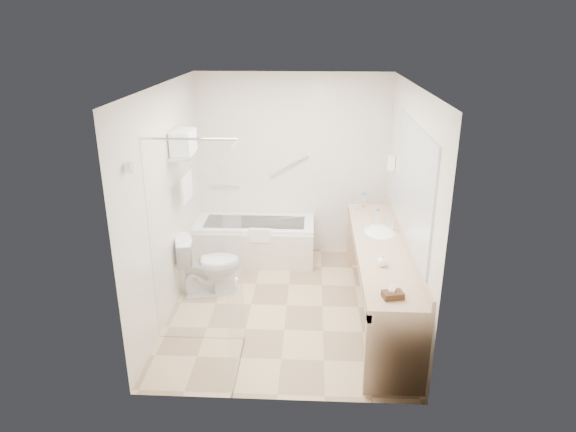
{
  "coord_description": "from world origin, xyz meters",
  "views": [
    {
      "loc": [
        0.28,
        -5.21,
        3.07
      ],
      "look_at": [
        0.0,
        0.3,
        1.0
      ],
      "focal_mm": 32.0,
      "sensor_mm": 36.0,
      "label": 1
    }
  ],
  "objects_px": {
    "bathtub": "(255,241)",
    "amenity_basket": "(393,295)",
    "vanity_counter": "(380,263)",
    "water_bottle_left": "(364,200)",
    "toilet": "(209,265)"
  },
  "relations": [
    {
      "from": "toilet",
      "to": "water_bottle_left",
      "type": "height_order",
      "value": "water_bottle_left"
    },
    {
      "from": "toilet",
      "to": "water_bottle_left",
      "type": "bearing_deg",
      "value": -81.45
    },
    {
      "from": "bathtub",
      "to": "amenity_basket",
      "type": "distance_m",
      "value": 2.98
    },
    {
      "from": "bathtub",
      "to": "toilet",
      "type": "relative_size",
      "value": 2.12
    },
    {
      "from": "toilet",
      "to": "amenity_basket",
      "type": "xyz_separation_m",
      "value": [
        1.94,
        -1.54,
        0.51
      ]
    },
    {
      "from": "toilet",
      "to": "vanity_counter",
      "type": "bearing_deg",
      "value": -117.12
    },
    {
      "from": "vanity_counter",
      "to": "water_bottle_left",
      "type": "height_order",
      "value": "water_bottle_left"
    },
    {
      "from": "bathtub",
      "to": "vanity_counter",
      "type": "xyz_separation_m",
      "value": [
        1.52,
        -1.39,
        0.36
      ]
    },
    {
      "from": "toilet",
      "to": "bathtub",
      "type": "bearing_deg",
      "value": -40.02
    },
    {
      "from": "amenity_basket",
      "to": "bathtub",
      "type": "bearing_deg",
      "value": 120.61
    },
    {
      "from": "bathtub",
      "to": "water_bottle_left",
      "type": "relative_size",
      "value": 8.31
    },
    {
      "from": "bathtub",
      "to": "amenity_basket",
      "type": "xyz_separation_m",
      "value": [
        1.49,
        -2.51,
        0.6
      ]
    },
    {
      "from": "vanity_counter",
      "to": "water_bottle_left",
      "type": "bearing_deg",
      "value": 93.61
    },
    {
      "from": "vanity_counter",
      "to": "amenity_basket",
      "type": "bearing_deg",
      "value": -91.95
    },
    {
      "from": "toilet",
      "to": "amenity_basket",
      "type": "distance_m",
      "value": 2.53
    }
  ]
}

